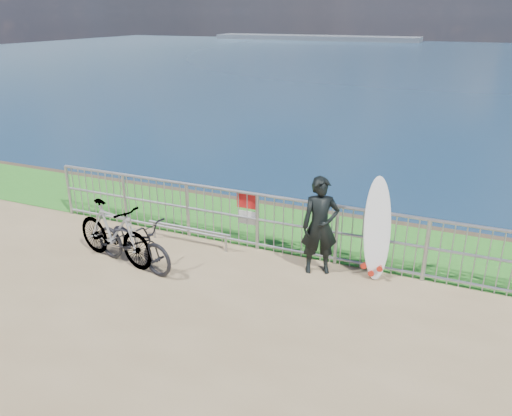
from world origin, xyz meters
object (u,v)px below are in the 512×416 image
at_px(surfer, 320,226).
at_px(surfboard, 377,233).
at_px(bicycle_far, 114,232).
at_px(bicycle_near, 133,242).

relative_size(surfer, surfboard, 0.98).
bearing_deg(surfer, surfboard, -9.83).
xyz_separation_m(surfboard, bicycle_far, (-4.36, -1.28, -0.24)).
xyz_separation_m(surfer, bicycle_far, (-3.45, -1.06, -0.29)).
bearing_deg(surfer, bicycle_near, 176.67).
bearing_deg(bicycle_near, surfer, -58.49).
bearing_deg(bicycle_far, surfboard, -61.90).
distance_m(surfboard, bicycle_near, 4.16).
bearing_deg(surfboard, surfer, -166.35).
bearing_deg(bicycle_far, surfer, -61.18).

